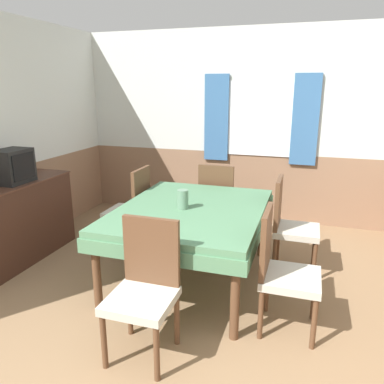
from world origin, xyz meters
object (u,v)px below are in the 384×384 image
(chair_right_far, at_px, (290,223))
(sideboard, at_px, (17,222))
(dining_table, at_px, (191,217))
(vase, at_px, (183,199))
(chair_right_near, at_px, (281,268))
(chair_head_near, at_px, (145,285))
(chair_left_far, at_px, (132,207))
(tv, at_px, (13,166))
(chair_head_window, at_px, (218,200))

(chair_right_far, bearing_deg, sideboard, -76.82)
(dining_table, height_order, vase, vase)
(chair_right_near, height_order, chair_head_near, same)
(sideboard, bearing_deg, chair_left_far, 32.17)
(tv, bearing_deg, sideboard, -119.39)
(chair_right_near, xyz_separation_m, vase, (-0.95, 0.45, 0.33))
(chair_left_far, height_order, chair_head_near, same)
(chair_left_far, xyz_separation_m, vase, (0.82, -0.57, 0.33))
(chair_right_far, bearing_deg, dining_table, -59.83)
(dining_table, relative_size, sideboard, 1.23)
(chair_head_window, distance_m, chair_right_near, 1.81)
(dining_table, bearing_deg, chair_left_far, 149.83)
(chair_right_near, xyz_separation_m, chair_head_near, (-0.88, -0.55, 0.00))
(dining_table, xyz_separation_m, tv, (-1.91, -0.12, 0.40))
(chair_head_near, bearing_deg, chair_right_far, -119.20)
(chair_right_far, bearing_deg, chair_left_far, -90.00)
(dining_table, height_order, chair_right_near, chair_right_near)
(dining_table, height_order, chair_head_window, chair_head_window)
(chair_left_far, height_order, chair_right_near, same)
(dining_table, height_order, chair_right_far, chair_right_far)
(chair_left_far, relative_size, tv, 2.60)
(chair_head_window, relative_size, vase, 5.37)
(chair_head_near, bearing_deg, chair_left_far, -60.80)
(tv, bearing_deg, chair_right_far, 12.69)
(chair_head_near, bearing_deg, dining_table, -90.00)
(chair_right_near, distance_m, sideboard, 2.83)
(chair_right_far, bearing_deg, chair_head_near, -29.20)
(chair_head_window, xyz_separation_m, sideboard, (-1.93, -1.21, -0.07))
(chair_right_far, height_order, sideboard, chair_right_far)
(chair_right_near, bearing_deg, sideboard, -97.45)
(chair_head_window, height_order, chair_right_near, same)
(chair_right_near, bearing_deg, chair_head_near, -57.94)
(dining_table, relative_size, chair_right_far, 1.77)
(tv, xyz_separation_m, vase, (1.85, 0.06, -0.21))
(chair_left_far, relative_size, sideboard, 0.70)
(chair_head_window, distance_m, tv, 2.31)
(sideboard, height_order, vase, vase)
(chair_left_far, relative_size, chair_head_near, 1.00)
(chair_head_window, bearing_deg, tv, -148.28)
(chair_right_near, height_order, chair_right_far, same)
(chair_head_near, xyz_separation_m, chair_right_far, (0.88, 1.58, 0.00))
(chair_head_window, xyz_separation_m, chair_right_far, (0.88, -0.55, 0.00))
(chair_left_far, xyz_separation_m, chair_head_window, (0.88, 0.55, 0.00))
(dining_table, bearing_deg, chair_head_window, 90.00)
(chair_right_far, bearing_deg, vase, -58.80)
(chair_head_near, distance_m, sideboard, 2.14)
(chair_head_window, bearing_deg, chair_right_far, -32.06)
(chair_head_window, relative_size, chair_head_near, 1.00)
(chair_left_far, bearing_deg, dining_table, -120.17)
(chair_head_near, distance_m, vase, 1.06)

